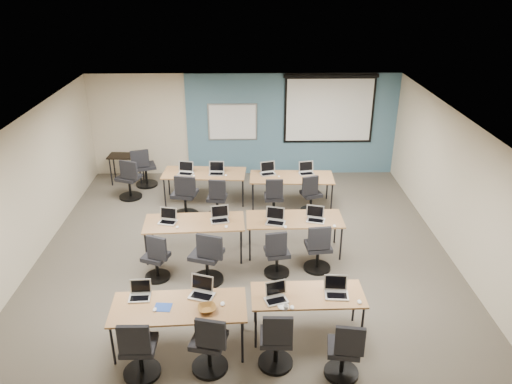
{
  "coord_description": "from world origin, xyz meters",
  "views": [
    {
      "loc": [
        0.06,
        -8.12,
        5.19
      ],
      "look_at": [
        0.23,
        0.4,
        1.29
      ],
      "focal_mm": 35.0,
      "sensor_mm": 36.0,
      "label": 1
    }
  ],
  "objects_px": {
    "task_chair_4": "(157,261)",
    "laptop_6": "(275,219)",
    "training_table_back_left": "(204,174)",
    "training_table_back_right": "(292,178)",
    "projector_screen": "(329,105)",
    "spare_chair_b": "(129,182)",
    "training_table_mid_left": "(194,224)",
    "task_chair_0": "(139,353)",
    "task_chair_5": "(208,261)",
    "task_chair_8": "(185,199)",
    "task_chair_11": "(311,197)",
    "task_chair_6": "(277,257)",
    "laptop_8": "(186,171)",
    "laptop_9": "(217,171)",
    "laptop_3": "(336,290)",
    "spare_chair_a": "(145,171)",
    "laptop_1": "(202,291)",
    "laptop_7": "(315,217)",
    "laptop_0": "(140,293)",
    "laptop_10": "(268,171)",
    "whiteboard": "(233,122)",
    "laptop_5": "(220,217)",
    "training_table_mid_right": "(294,221)",
    "laptop_4": "(168,219)",
    "task_chair_10": "(274,200)",
    "task_chair_7": "(318,251)",
    "utility_table": "(126,159)",
    "training_table_front_right": "(308,297)",
    "task_chair_3": "(344,354)",
    "training_table_front_left": "(179,309)",
    "task_chair_2": "(276,344)",
    "task_chair_9": "(217,201)",
    "laptop_2": "(276,296)"
  },
  "relations": [
    {
      "from": "task_chair_4",
      "to": "laptop_6",
      "type": "xyz_separation_m",
      "value": [
        2.15,
        0.78,
        0.41
      ]
    },
    {
      "from": "training_table_back_left",
      "to": "training_table_back_right",
      "type": "bearing_deg",
      "value": -4.4
    },
    {
      "from": "projector_screen",
      "to": "spare_chair_b",
      "type": "height_order",
      "value": "projector_screen"
    },
    {
      "from": "training_table_mid_left",
      "to": "laptop_6",
      "type": "distance_m",
      "value": 1.55
    },
    {
      "from": "task_chair_0",
      "to": "task_chair_5",
      "type": "bearing_deg",
      "value": 71.22
    },
    {
      "from": "task_chair_4",
      "to": "task_chair_8",
      "type": "relative_size",
      "value": 0.9
    },
    {
      "from": "task_chair_5",
      "to": "task_chair_11",
      "type": "xyz_separation_m",
      "value": [
        2.15,
        2.72,
        -0.05
      ]
    },
    {
      "from": "task_chair_0",
      "to": "task_chair_6",
      "type": "xyz_separation_m",
      "value": [
        2.0,
        2.43,
        -0.02
      ]
    },
    {
      "from": "laptop_8",
      "to": "laptop_9",
      "type": "height_order",
      "value": "laptop_8"
    },
    {
      "from": "laptop_3",
      "to": "spare_chair_a",
      "type": "distance_m",
      "value": 6.91
    },
    {
      "from": "training_table_back_right",
      "to": "laptop_1",
      "type": "distance_m",
      "value": 4.79
    },
    {
      "from": "laptop_7",
      "to": "training_table_back_left",
      "type": "bearing_deg",
      "value": 149.63
    },
    {
      "from": "training_table_back_left",
      "to": "laptop_0",
      "type": "bearing_deg",
      "value": -93.29
    },
    {
      "from": "laptop_0",
      "to": "laptop_10",
      "type": "distance_m",
      "value": 5.14
    },
    {
      "from": "task_chair_11",
      "to": "laptop_9",
      "type": "bearing_deg",
      "value": 145.98
    },
    {
      "from": "task_chair_6",
      "to": "spare_chair_b",
      "type": "xyz_separation_m",
      "value": [
        -3.34,
        3.36,
        0.03
      ]
    },
    {
      "from": "whiteboard",
      "to": "task_chair_6",
      "type": "height_order",
      "value": "whiteboard"
    },
    {
      "from": "whiteboard",
      "to": "laptop_5",
      "type": "distance_m",
      "value": 4.13
    },
    {
      "from": "task_chair_5",
      "to": "laptop_1",
      "type": "bearing_deg",
      "value": -69.68
    },
    {
      "from": "training_table_mid_right",
      "to": "training_table_mid_left",
      "type": "bearing_deg",
      "value": -177.67
    },
    {
      "from": "laptop_9",
      "to": "spare_chair_b",
      "type": "height_order",
      "value": "spare_chair_b"
    },
    {
      "from": "task_chair_4",
      "to": "spare_chair_b",
      "type": "xyz_separation_m",
      "value": [
        -1.2,
        3.45,
        0.04
      ]
    },
    {
      "from": "task_chair_6",
      "to": "laptop_8",
      "type": "bearing_deg",
      "value": 111.94
    },
    {
      "from": "training_table_mid_left",
      "to": "laptop_8",
      "type": "relative_size",
      "value": 5.38
    },
    {
      "from": "training_table_mid_right",
      "to": "laptop_6",
      "type": "xyz_separation_m",
      "value": [
        -0.38,
        -0.14,
        0.11
      ]
    },
    {
      "from": "laptop_4",
      "to": "task_chair_0",
      "type": "bearing_deg",
      "value": -76.66
    },
    {
      "from": "projector_screen",
      "to": "training_table_mid_left",
      "type": "relative_size",
      "value": 1.27
    },
    {
      "from": "training_table_mid_left",
      "to": "training_table_back_left",
      "type": "height_order",
      "value": "same"
    },
    {
      "from": "task_chair_6",
      "to": "task_chair_10",
      "type": "height_order",
      "value": "task_chair_6"
    },
    {
      "from": "training_table_back_left",
      "to": "training_table_back_right",
      "type": "relative_size",
      "value": 1.01
    },
    {
      "from": "laptop_1",
      "to": "task_chair_5",
      "type": "bearing_deg",
      "value": 109.53
    },
    {
      "from": "laptop_3",
      "to": "training_table_back_right",
      "type": "bearing_deg",
      "value": 98.11
    },
    {
      "from": "training_table_mid_right",
      "to": "laptop_0",
      "type": "relative_size",
      "value": 5.96
    },
    {
      "from": "task_chair_7",
      "to": "spare_chair_b",
      "type": "xyz_separation_m",
      "value": [
        -4.11,
        3.21,
        0.02
      ]
    },
    {
      "from": "laptop_5",
      "to": "utility_table",
      "type": "xyz_separation_m",
      "value": [
        -2.57,
        3.54,
        -0.15
      ]
    },
    {
      "from": "whiteboard",
      "to": "task_chair_0",
      "type": "distance_m",
      "value": 7.47
    },
    {
      "from": "task_chair_8",
      "to": "spare_chair_a",
      "type": "height_order",
      "value": "task_chair_8"
    },
    {
      "from": "laptop_1",
      "to": "task_chair_5",
      "type": "relative_size",
      "value": 0.33
    },
    {
      "from": "training_table_front_right",
      "to": "task_chair_6",
      "type": "distance_m",
      "value": 1.66
    },
    {
      "from": "task_chair_3",
      "to": "spare_chair_b",
      "type": "relative_size",
      "value": 0.94
    },
    {
      "from": "training_table_back_left",
      "to": "task_chair_11",
      "type": "distance_m",
      "value": 2.55
    },
    {
      "from": "projector_screen",
      "to": "training_table_front_left",
      "type": "distance_m",
      "value": 7.49
    },
    {
      "from": "training_table_front_right",
      "to": "laptop_0",
      "type": "xyz_separation_m",
      "value": [
        -2.48,
        -0.01,
        0.11
      ]
    },
    {
      "from": "task_chair_3",
      "to": "laptop_5",
      "type": "distance_m",
      "value": 3.78
    },
    {
      "from": "task_chair_10",
      "to": "training_table_back_left",
      "type": "bearing_deg",
      "value": 151.55
    },
    {
      "from": "task_chair_2",
      "to": "task_chair_5",
      "type": "height_order",
      "value": "task_chair_5"
    },
    {
      "from": "projector_screen",
      "to": "task_chair_3",
      "type": "height_order",
      "value": "projector_screen"
    },
    {
      "from": "task_chair_9",
      "to": "task_chair_4",
      "type": "bearing_deg",
      "value": -103.45
    },
    {
      "from": "laptop_2",
      "to": "laptop_5",
      "type": "bearing_deg",
      "value": 92.82
    },
    {
      "from": "whiteboard",
      "to": "task_chair_11",
      "type": "bearing_deg",
      "value": -52.65
    }
  ]
}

